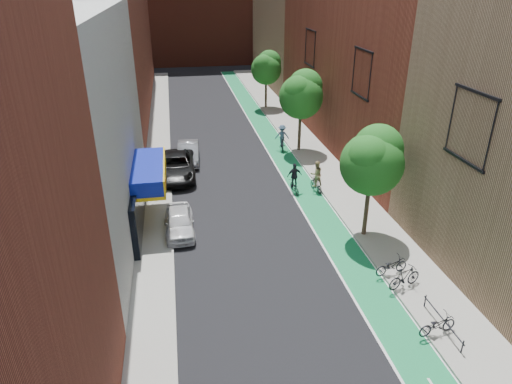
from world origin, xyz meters
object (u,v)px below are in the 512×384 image
parked_car_white (179,222)px  cyclist_lane_mid (294,181)px  parked_car_black (176,166)px  cyclist_lane_far (282,139)px  parked_car_silver (188,152)px  cyclist_lane_near (316,178)px

parked_car_white → cyclist_lane_mid: size_ratio=1.96×
parked_car_black → cyclist_lane_far: (8.90, 4.19, 0.13)m
parked_car_silver → cyclist_lane_far: 7.98m
cyclist_lane_near → cyclist_lane_far: size_ratio=0.99×
cyclist_lane_far → parked_car_silver: bearing=16.9°
parked_car_white → parked_car_black: size_ratio=0.68×
parked_car_black → cyclist_lane_mid: size_ratio=2.89×
cyclist_lane_near → cyclist_lane_mid: size_ratio=1.04×
parked_car_black → cyclist_lane_near: 10.20m
parked_car_silver → cyclist_lane_far: (7.87, 1.30, 0.21)m
parked_car_silver → cyclist_lane_near: (8.28, -7.07, 0.19)m
parked_car_white → parked_car_silver: size_ratio=0.88×
parked_car_silver → parked_car_black: bearing=-106.0°
parked_car_white → parked_car_black: bearing=89.8°
parked_car_silver → cyclist_lane_near: size_ratio=2.14×
cyclist_lane_near → cyclist_lane_far: cyclist_lane_far is taller
parked_car_black → parked_car_white: bearing=-87.9°
parked_car_silver → cyclist_lane_mid: size_ratio=2.21×
parked_car_black → parked_car_silver: parked_car_black is taller
parked_car_white → parked_car_black: parked_car_black is taller
parked_car_black → cyclist_lane_far: 9.83m
parked_car_silver → cyclist_lane_far: size_ratio=2.12×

